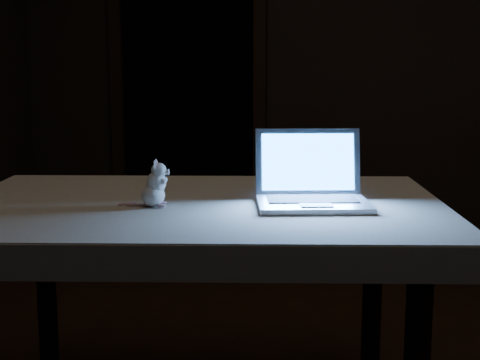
# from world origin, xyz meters

# --- Properties ---
(back_wall) EXTENTS (4.50, 0.04, 2.60)m
(back_wall) POSITION_xyz_m (0.00, 2.50, 1.30)
(back_wall) COLOR black
(back_wall) RESTS_ON ground
(doorway) EXTENTS (1.06, 0.36, 2.13)m
(doorway) POSITION_xyz_m (-1.10, 2.50, 1.06)
(doorway) COLOR black
(doorway) RESTS_ON back_wall
(table) EXTENTS (1.46, 1.09, 0.71)m
(table) POSITION_xyz_m (-0.30, -0.04, 0.35)
(table) COLOR black
(table) RESTS_ON floor
(tablecloth) EXTENTS (1.46, 1.02, 0.09)m
(tablecloth) POSITION_xyz_m (-0.31, -0.08, 0.67)
(tablecloth) COLOR beige
(tablecloth) RESTS_ON table
(laptop) EXTENTS (0.37, 0.34, 0.21)m
(laptop) POSITION_xyz_m (0.03, -0.04, 0.82)
(laptop) COLOR #ADADB2
(laptop) RESTS_ON tablecloth
(plush_mouse) EXTENTS (0.11, 0.11, 0.13)m
(plush_mouse) POSITION_xyz_m (-0.41, -0.13, 0.78)
(plush_mouse) COLOR white
(plush_mouse) RESTS_ON tablecloth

